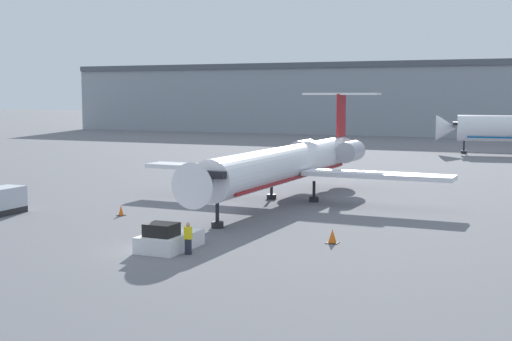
# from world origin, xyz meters

# --- Properties ---
(ground_plane) EXTENTS (600.00, 600.00, 0.00)m
(ground_plane) POSITION_xyz_m (0.00, 0.00, 0.00)
(ground_plane) COLOR slate
(terminal_building) EXTENTS (180.00, 16.80, 15.47)m
(terminal_building) POSITION_xyz_m (0.00, 120.00, 7.76)
(terminal_building) COLOR #8C939E
(terminal_building) RESTS_ON ground
(airplane_main) EXTENTS (25.94, 30.26, 8.73)m
(airplane_main) POSITION_xyz_m (0.26, 19.78, 3.11)
(airplane_main) COLOR white
(airplane_main) RESTS_ON ground
(pushback_tug) EXTENTS (2.33, 4.00, 1.60)m
(pushback_tug) POSITION_xyz_m (0.49, 0.45, 0.57)
(pushback_tug) COLOR silver
(pushback_tug) RESTS_ON ground
(luggage_cart) EXTENTS (1.86, 3.40, 1.94)m
(luggage_cart) POSITION_xyz_m (-16.52, 5.76, 0.97)
(luggage_cart) COLOR #232326
(luggage_cart) RESTS_ON ground
(worker_near_tug) EXTENTS (0.40, 0.25, 1.75)m
(worker_near_tug) POSITION_xyz_m (2.07, -0.23, 0.92)
(worker_near_tug) COLOR #232838
(worker_near_tug) RESTS_ON ground
(traffic_cone_left) EXTENTS (0.51, 0.51, 0.75)m
(traffic_cone_left) POSITION_xyz_m (-8.31, 8.71, 0.36)
(traffic_cone_left) COLOR black
(traffic_cone_left) RESTS_ON ground
(traffic_cone_right) EXTENTS (0.68, 0.68, 0.82)m
(traffic_cone_right) POSITION_xyz_m (8.31, 5.65, 0.39)
(traffic_cone_right) COLOR black
(traffic_cone_right) RESTS_ON ground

